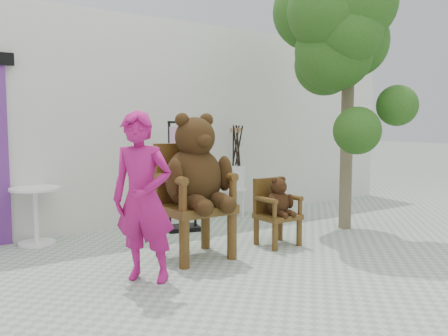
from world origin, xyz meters
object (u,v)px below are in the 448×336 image
(chair_big, at_px, (195,177))
(tree, at_px, (337,32))
(chair_small, at_px, (277,205))
(stool_bucket, at_px, (236,177))
(display_stand, at_px, (183,189))
(person, at_px, (143,199))
(cafe_table, at_px, (36,209))

(chair_big, relative_size, tree, 0.44)
(chair_small, height_order, stool_bucket, stool_bucket)
(display_stand, xyz_separation_m, tree, (1.63, -1.27, 2.10))
(person, distance_m, stool_bucket, 3.33)
(chair_big, relative_size, stool_bucket, 1.10)
(person, relative_size, cafe_table, 2.26)
(stool_bucket, bearing_deg, person, -140.93)
(person, bearing_deg, stool_bucket, 87.36)
(cafe_table, xyz_separation_m, stool_bucket, (3.04, -0.00, 0.20))
(chair_small, relative_size, person, 0.53)
(chair_big, height_order, tree, tree)
(chair_small, height_order, cafe_table, chair_small)
(chair_big, bearing_deg, stool_bucket, 42.64)
(chair_small, distance_m, cafe_table, 2.95)
(display_stand, height_order, stool_bucket, display_stand)
(chair_big, relative_size, person, 1.00)
(person, distance_m, display_stand, 2.24)
(chair_small, relative_size, stool_bucket, 0.58)
(chair_big, xyz_separation_m, display_stand, (0.55, 1.24, -0.31))
(cafe_table, relative_size, display_stand, 0.47)
(chair_big, xyz_separation_m, person, (-0.85, -0.50, -0.10))
(person, xyz_separation_m, tree, (3.03, 0.47, 1.89))
(chair_big, xyz_separation_m, tree, (2.18, -0.02, 1.78))
(stool_bucket, xyz_separation_m, tree, (0.44, -1.62, 2.04))
(tree, bearing_deg, chair_small, -175.87)
(stool_bucket, bearing_deg, chair_small, -110.47)
(person, height_order, cafe_table, person)
(chair_big, relative_size, cafe_table, 2.27)
(chair_small, bearing_deg, display_stand, 112.17)
(chair_big, height_order, display_stand, chair_big)
(cafe_table, bearing_deg, chair_big, -50.64)
(person, height_order, stool_bucket, person)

